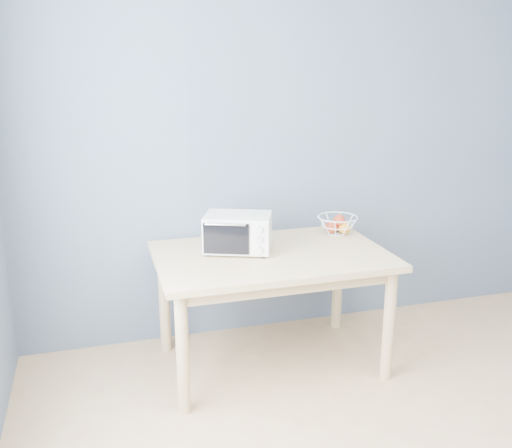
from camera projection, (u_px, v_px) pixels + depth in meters
name	position (u px, v px, depth m)	size (l,w,h in m)	color
dining_table	(271.00, 268.00, 3.49)	(1.40, 0.90, 0.75)	#DCC184
toaster_oven	(235.00, 232.00, 3.46)	(0.47, 0.39, 0.23)	beige
fruit_basket	(337.00, 224.00, 3.82)	(0.32, 0.32, 0.14)	silver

